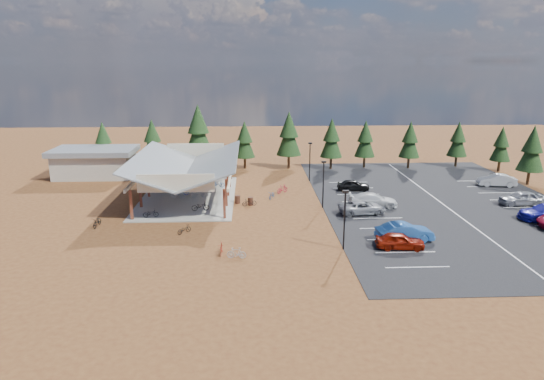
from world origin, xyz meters
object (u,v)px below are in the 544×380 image
object	(u,v)px
bike_pavilion	(187,165)
outbuilding	(95,162)
trash_bin_1	(238,199)
bike_11	(221,249)
bike_1	(178,194)
bike_7	(204,182)
bike_4	(200,206)
car_1	(405,232)
lamp_post_0	(345,216)
car_2	(362,207)
bike_2	(181,191)
bike_0	(151,213)
bike_12	(184,229)
trash_bin_0	(251,201)
car_4	(353,185)
bike_16	(249,202)
bike_8	(97,222)
car_0	(400,241)
bike_6	(217,184)
car_8	(521,198)
bike_3	(175,180)
lamp_post_1	(323,181)
bike_15	(282,189)
car_9	(497,180)
bike_5	(199,193)
bike_13	(237,253)
car_3	(373,200)
lamp_post_2	(310,159)

from	to	relation	value
bike_pavilion	outbuilding	distance (m)	17.89
trash_bin_1	bike_11	size ratio (longest dim) A/B	0.58
bike_1	bike_7	world-z (taller)	bike_7
bike_4	car_1	world-z (taller)	car_1
lamp_post_0	car_2	xyz separation A→B (m)	(3.76, 9.56, -2.26)
bike_2	bike_11	world-z (taller)	bike_2
bike_0	bike_11	xyz separation A→B (m)	(7.65, -9.79, -0.03)
car_2	bike_12	bearing A→B (deg)	100.61
trash_bin_0	car_4	xyz separation A→B (m)	(12.57, 5.63, 0.26)
bike_16	bike_7	bearing A→B (deg)	-160.99
bike_8	car_1	distance (m)	28.60
bike_pavilion	car_2	xyz separation A→B (m)	(18.76, -7.44, -3.11)
outbuilding	car_0	size ratio (longest dim) A/B	2.71
bike_6	car_8	xyz separation A→B (m)	(33.77, -8.82, 0.26)
trash_bin_0	bike_2	bearing A→B (deg)	153.16
trash_bin_0	bike_2	world-z (taller)	bike_2
bike_16	car_8	world-z (taller)	car_8
bike_3	lamp_post_1	bearing A→B (deg)	-133.57
outbuilding	car_0	xyz separation A→B (m)	(33.75, -28.15, -1.30)
bike_0	bike_7	bearing A→B (deg)	-27.78
trash_bin_1	bike_6	xyz separation A→B (m)	(-2.66, 6.67, 0.11)
bike_4	bike_16	bearing A→B (deg)	-79.20
lamp_post_1	car_8	bearing A→B (deg)	-0.17
lamp_post_1	car_8	xyz separation A→B (m)	(21.86, -0.06, -2.16)
car_8	bike_8	bearing A→B (deg)	-83.29
trash_bin_1	car_8	bearing A→B (deg)	-3.94
bike_6	bike_15	size ratio (longest dim) A/B	1.04
bike_0	car_9	size ratio (longest dim) A/B	0.33
bike_4	bike_5	world-z (taller)	bike_5
bike_1	bike_13	bearing A→B (deg)	-149.55
bike_3	bike_7	xyz separation A→B (m)	(3.90, -1.10, -0.05)
lamp_post_1	trash_bin_1	size ratio (longest dim) A/B	5.71
bike_8	car_3	bearing A→B (deg)	13.75
bike_5	bike_6	size ratio (longest dim) A/B	1.05
trash_bin_1	bike_13	size ratio (longest dim) A/B	0.58
bike_8	car_1	bearing A→B (deg)	-7.16
lamp_post_0	bike_12	size ratio (longest dim) A/B	3.34
bike_0	car_8	xyz separation A→B (m)	(39.73, 2.74, 0.32)
outbuilding	car_2	distance (m)	37.62
car_0	car_2	xyz separation A→B (m)	(-0.99, 9.70, -0.02)
lamp_post_2	car_8	bearing A→B (deg)	-28.89
car_0	bike_3	bearing A→B (deg)	50.54
bike_1	car_4	size ratio (longest dim) A/B	0.41
bike_7	trash_bin_1	bearing A→B (deg)	-141.79
bike_8	bike_12	distance (m)	8.83
outbuilding	bike_1	bearing A→B (deg)	-42.84
bike_15	car_9	world-z (taller)	car_9
bike_0	bike_16	bearing A→B (deg)	-78.13
bike_3	bike_8	xyz separation A→B (m)	(-4.96, -16.08, -0.17)
bike_0	car_1	bearing A→B (deg)	-116.92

